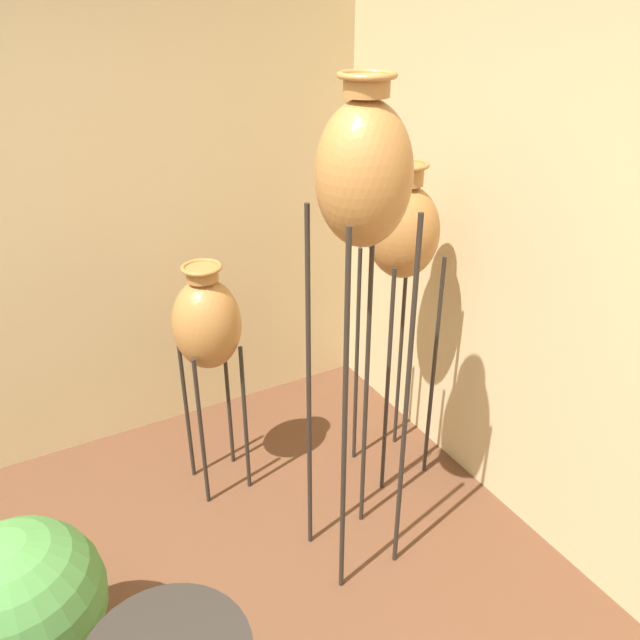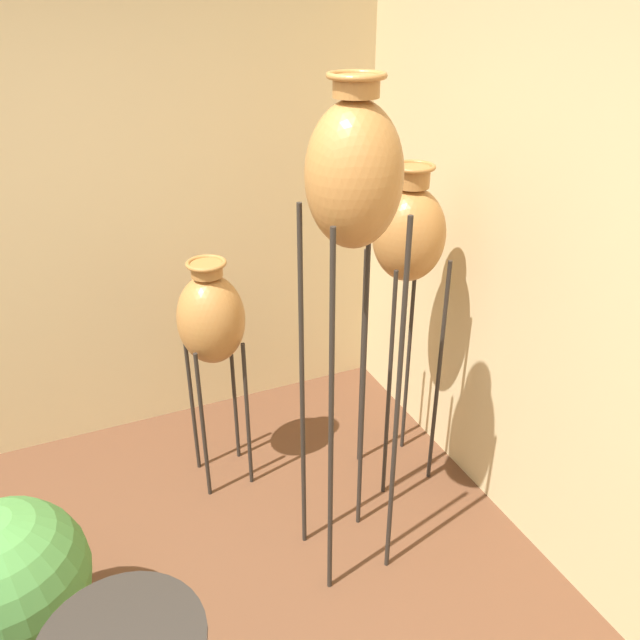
# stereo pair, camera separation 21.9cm
# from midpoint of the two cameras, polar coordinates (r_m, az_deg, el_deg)

# --- Properties ---
(vase_stand_tall) EXTENTS (0.33, 0.33, 2.04)m
(vase_stand_tall) POSITION_cam_midpoint_polar(r_m,az_deg,el_deg) (2.12, 6.15, 12.06)
(vase_stand_tall) COLOR #28231E
(vase_stand_tall) RESTS_ON ground_plane
(vase_stand_medium) EXTENTS (0.32, 0.32, 1.63)m
(vase_stand_medium) POSITION_cam_midpoint_polar(r_m,az_deg,el_deg) (2.82, 10.34, 7.34)
(vase_stand_medium) COLOR #28231E
(vase_stand_medium) RESTS_ON ground_plane
(vase_stand_short) EXTENTS (0.31, 0.31, 1.21)m
(vase_stand_short) POSITION_cam_midpoint_polar(r_m,az_deg,el_deg) (2.90, -7.80, -0.08)
(vase_stand_short) COLOR #28231E
(vase_stand_short) RESTS_ON ground_plane
(potted_plant) EXTENTS (0.56, 0.56, 0.73)m
(potted_plant) POSITION_cam_midpoint_polar(r_m,az_deg,el_deg) (2.56, -24.17, -21.54)
(potted_plant) COLOR olive
(potted_plant) RESTS_ON ground_plane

